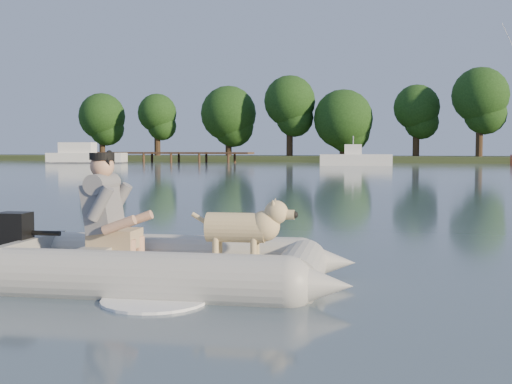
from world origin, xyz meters
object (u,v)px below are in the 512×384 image
(dock, at_px, (166,157))
(dog, at_px, (236,233))
(man, at_px, (105,204))
(cabin_cruiser, at_px, (87,153))
(dinghy, at_px, (170,225))
(motorboat, at_px, (356,151))

(dock, distance_m, dog, 58.55)
(dock, xyz_separation_m, man, (25.13, -52.43, 0.26))
(dock, height_order, man, man)
(cabin_cruiser, bearing_deg, dock, 27.32)
(man, distance_m, dog, 1.37)
(dinghy, bearing_deg, dog, 4.57)
(motorboat, bearing_deg, dock, 153.90)
(dock, xyz_separation_m, cabin_cruiser, (-5.70, -5.19, 0.46))
(man, height_order, cabin_cruiser, cabin_cruiser)
(dog, distance_m, motorboat, 46.69)
(dinghy, bearing_deg, man, 175.76)
(dinghy, xyz_separation_m, man, (-0.70, -0.05, 0.18))
(dock, bearing_deg, motorboat, -16.65)
(dog, bearing_deg, cabin_cruiser, 115.87)
(man, height_order, dog, man)
(motorboat, bearing_deg, dog, -91.51)
(dinghy, xyz_separation_m, cabin_cruiser, (-31.52, 47.18, 0.39))
(cabin_cruiser, bearing_deg, man, -71.91)
(man, bearing_deg, motorboat, 87.79)
(dock, xyz_separation_m, motorboat, (20.01, -5.99, 0.62))
(dock, height_order, motorboat, motorboat)
(dog, bearing_deg, man, 180.00)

